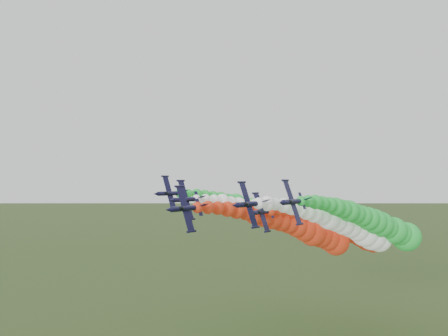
{
  "coord_description": "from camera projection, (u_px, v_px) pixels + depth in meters",
  "views": [
    {
      "loc": [
        68.22,
        -87.44,
        51.19
      ],
      "look_at": [
        4.13,
        -0.03,
        54.4
      ],
      "focal_mm": 35.0,
      "sensor_mm": 36.0,
      "label": 1
    }
  ],
  "objects": [
    {
      "name": "jet_inner_left",
      "position": [
        291.0,
        221.0,
        147.69
      ],
      "size": [
        15.13,
        74.72,
        23.05
      ],
      "rotation": [
        0.0,
        1.22,
        0.0
      ],
      "color": "#131236",
      "rests_on": "ground"
    },
    {
      "name": "jet_outer_right",
      "position": [
        381.0,
        225.0,
        134.88
      ],
      "size": [
        15.96,
        75.56,
        23.88
      ],
      "rotation": [
        0.0,
        1.22,
        0.0
      ],
      "color": "#131236",
      "rests_on": "ground"
    },
    {
      "name": "jet_outer_left",
      "position": [
        273.0,
        215.0,
        159.14
      ],
      "size": [
        15.53,
        75.13,
        23.45
      ],
      "rotation": [
        0.0,
        1.22,
        0.0
      ],
      "color": "#131236",
      "rests_on": "ground"
    },
    {
      "name": "jet_inner_right",
      "position": [
        352.0,
        228.0,
        132.59
      ],
      "size": [
        15.31,
        74.9,
        23.23
      ],
      "rotation": [
        0.0,
        1.22,
        0.0
      ],
      "color": "#131236",
      "rests_on": "ground"
    },
    {
      "name": "jet_trail",
      "position": [
        349.0,
        231.0,
        149.9
      ],
      "size": [
        15.41,
        75.01,
        23.34
      ],
      "rotation": [
        0.0,
        1.22,
        0.0
      ],
      "color": "#131236",
      "rests_on": "ground"
    },
    {
      "name": "jet_lead",
      "position": [
        304.0,
        230.0,
        132.06
      ],
      "size": [
        15.55,
        75.15,
        23.48
      ],
      "rotation": [
        0.0,
        1.22,
        0.0
      ],
      "color": "#131236",
      "rests_on": "ground"
    }
  ]
}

